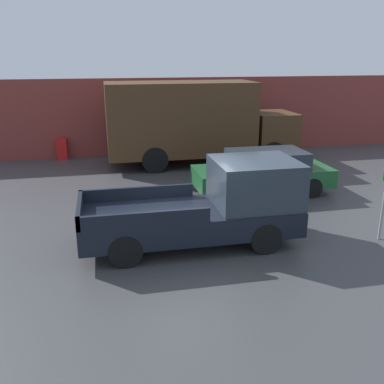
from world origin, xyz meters
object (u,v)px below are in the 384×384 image
object	(u,v)px
pickup_truck	(212,206)
newspaper_box	(62,149)
delivery_truck	(193,121)
car	(264,172)

from	to	relation	value
pickup_truck	newspaper_box	size ratio (longest dim) A/B	5.62
delivery_truck	newspaper_box	xyz separation A→B (m)	(-5.69, 2.09, -1.41)
car	newspaper_box	distance (m)	9.75
pickup_truck	delivery_truck	bearing A→B (deg)	81.17
pickup_truck	delivery_truck	xyz separation A→B (m)	(1.26, 8.09, 0.91)
pickup_truck	delivery_truck	distance (m)	8.24
delivery_truck	newspaper_box	distance (m)	6.22
delivery_truck	newspaper_box	world-z (taller)	delivery_truck
delivery_truck	car	bearing A→B (deg)	-71.46
pickup_truck	car	bearing A→B (deg)	52.54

